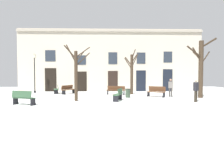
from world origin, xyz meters
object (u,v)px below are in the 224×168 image
bench_near_center_tree (118,94)px  person_crossing_plaza (171,87)px  bench_by_litter_bin (156,92)px  tree_foreground (76,73)px  litter_bin (128,93)px  bench_back_to_back_right (116,90)px  person_strolling (196,89)px  bench_facing_shops (57,89)px  streetlamp (34,69)px  bench_near_lamp (68,89)px  tree_near_facade (132,72)px  bench_back_to_back_left (23,98)px  tree_left_of_center (201,67)px

bench_near_center_tree → person_crossing_plaza: (4.80, 2.57, 0.40)m
bench_by_litter_bin → tree_foreground: bearing=-120.7°
tree_foreground → litter_bin: tree_foreground is taller
tree_foreground → bench_back_to_back_right: 5.96m
person_strolling → bench_facing_shops: bearing=-69.9°
streetlamp → bench_near_lamp: streetlamp is taller
person_crossing_plaza → tree_foreground: bearing=-148.4°
bench_near_lamp → bench_facing_shops: bearing=94.0°
tree_near_facade → person_strolling: 7.24m
tree_near_facade → person_strolling: bearing=-57.0°
bench_back_to_back_left → bench_back_to_back_right: 9.26m
tree_foreground → bench_back_to_back_right: (3.21, 4.73, -1.67)m
bench_near_lamp → person_strolling: (10.33, -6.57, 0.47)m
bench_back_to_back_right → bench_by_litter_bin: bench_by_litter_bin is taller
person_strolling → person_crossing_plaza: bearing=-116.7°
tree_near_facade → litter_bin: tree_near_facade is taller
bench_back_to_back_left → bench_by_litter_bin: size_ratio=1.06×
tree_left_of_center → bench_back_to_back_right: bearing=157.2°
tree_foreground → bench_by_litter_bin: size_ratio=2.78×
bench_back_to_back_left → person_strolling: size_ratio=0.97×
bench_by_litter_bin → bench_near_lamp: bearing=-162.1°
bench_facing_shops → bench_by_litter_bin: bench_by_litter_bin is taller
streetlamp → litter_bin: bearing=-26.8°
tree_left_of_center → bench_near_lamp: bearing=161.8°
bench_facing_shops → bench_by_litter_bin: (9.69, -3.73, 0.03)m
bench_back_to_back_left → tree_near_facade: bearing=-116.5°
bench_facing_shops → tree_foreground: bearing=11.0°
bench_by_litter_bin → tree_near_facade: bearing=165.1°
bench_near_center_tree → tree_foreground: bearing=-74.7°
bench_back_to_back_right → tree_left_of_center: bearing=-8.6°
bench_back_to_back_right → streetlamp: bearing=179.9°
tree_foreground → litter_bin: (4.12, 2.09, -1.74)m
tree_left_of_center → streetlamp: size_ratio=1.17×
bench_back_to_back_left → bench_near_lamp: bench_back_to_back_left is taller
streetlamp → bench_near_lamp: 4.59m
tree_near_facade → bench_back_to_back_left: size_ratio=2.68×
bench_back_to_back_right → person_strolling: bearing=-31.5°
litter_bin → bench_by_litter_bin: bearing=10.0°
tree_left_of_center → person_crossing_plaza: tree_left_of_center is taller
tree_near_facade → bench_by_litter_bin: (1.88, -2.53, -1.74)m
tree_left_of_center → bench_back_to_back_left: bearing=-164.1°
bench_near_center_tree → person_crossing_plaza: 5.46m
bench_near_center_tree → bench_by_litter_bin: size_ratio=1.07×
tree_left_of_center → tree_foreground: (-10.26, -1.77, -0.53)m
bench_near_lamp → bench_by_litter_bin: 8.89m
bench_facing_shops → bench_back_to_back_right: same height
tree_near_facade → bench_by_litter_bin: 3.60m
bench_near_lamp → person_strolling: bearing=-94.5°
bench_near_lamp → bench_by_litter_bin: bench_by_litter_bin is taller
bench_back_to_back_right → person_strolling: size_ratio=1.09×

